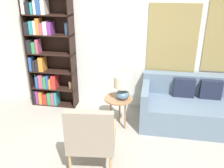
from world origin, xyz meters
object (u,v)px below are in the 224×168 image
armchair (91,136)px  table_lamp (123,86)px  side_table (119,101)px  bookshelf (46,55)px  couch (196,108)px

armchair → table_lamp: armchair is taller
armchair → side_table: armchair is taller
bookshelf → table_lamp: bookshelf is taller
armchair → table_lamp: 1.15m
couch → table_lamp: table_lamp is taller
couch → side_table: 1.37m
side_table → table_lamp: 0.31m
couch → table_lamp: bearing=-165.4°
bookshelf → couch: 2.92m
side_table → bookshelf: bearing=158.0°
bookshelf → armchair: 2.21m
bookshelf → table_lamp: (1.56, -0.62, -0.25)m
bookshelf → table_lamp: size_ratio=5.30×
bookshelf → table_lamp: bearing=-21.8°
couch → bookshelf: bearing=174.0°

